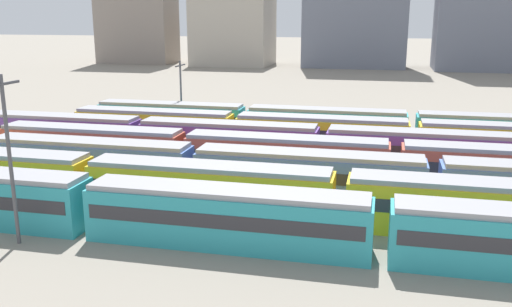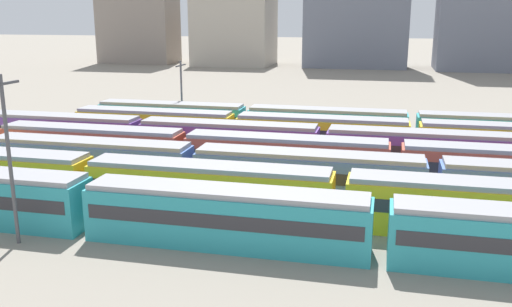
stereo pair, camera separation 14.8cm
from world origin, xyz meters
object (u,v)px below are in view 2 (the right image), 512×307
(train_track_0, at_px, (226,217))
(train_track_1, at_px, (209,189))
(catenary_pole_3, at_px, (181,91))
(train_track_6, at_px, (326,124))
(catenary_pole_0, at_px, (9,153))
(train_track_4, at_px, (323,145))
(train_track_5, at_px, (321,134))

(train_track_0, height_order, train_track_1, same)
(train_track_0, bearing_deg, catenary_pole_3, 114.67)
(train_track_6, distance_m, catenary_pole_3, 19.12)
(train_track_0, relative_size, catenary_pole_0, 5.19)
(train_track_4, distance_m, catenary_pole_3, 23.78)
(train_track_0, bearing_deg, train_track_5, 83.56)
(train_track_6, bearing_deg, catenary_pole_3, 170.71)
(train_track_0, xyz_separation_m, catenary_pole_0, (-13.01, -2.71, 4.03))
(train_track_5, bearing_deg, train_track_1, -105.44)
(train_track_0, distance_m, catenary_pole_3, 37.80)
(train_track_1, distance_m, catenary_pole_0, 13.52)
(train_track_1, bearing_deg, train_track_6, 77.58)
(train_track_4, bearing_deg, train_track_6, 94.13)
(train_track_1, bearing_deg, train_track_0, -61.61)
(train_track_1, xyz_separation_m, train_track_4, (6.48, 15.60, 0.00))
(train_track_1, distance_m, train_track_4, 16.89)
(train_track_4, distance_m, train_track_6, 10.43)
(catenary_pole_0, height_order, catenary_pole_3, catenary_pole_0)
(train_track_4, height_order, catenary_pole_0, catenary_pole_0)
(train_track_5, bearing_deg, train_track_6, 90.21)
(train_track_6, bearing_deg, train_track_5, -89.79)
(train_track_1, height_order, train_track_4, same)
(train_track_5, distance_m, catenary_pole_0, 33.09)
(catenary_pole_0, relative_size, catenary_pole_3, 1.26)
(train_track_4, xyz_separation_m, catenary_pole_3, (-19.40, 13.45, 2.90))
(train_track_5, height_order, train_track_6, same)
(catenary_pole_3, bearing_deg, train_track_1, -66.02)
(train_track_4, relative_size, train_track_5, 1.34)
(train_track_1, xyz_separation_m, catenary_pole_3, (-12.92, 29.05, 2.90))
(train_track_5, relative_size, train_track_6, 1.00)
(catenary_pole_0, bearing_deg, train_track_1, 37.82)
(catenary_pole_3, bearing_deg, train_track_5, -23.85)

